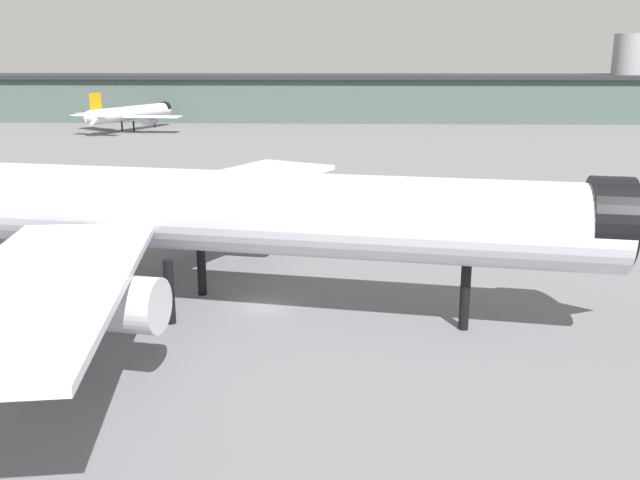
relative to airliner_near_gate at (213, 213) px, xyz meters
name	(u,v)px	position (x,y,z in m)	size (l,w,h in m)	color
ground	(262,308)	(3.66, 0.34, -8.18)	(900.00, 900.00, 0.00)	slate
airliner_near_gate	(213,213)	(0.00, 0.00, 0.00)	(66.96, 59.87, 18.56)	silver
airliner_far_taxiway	(130,113)	(-34.27, 140.51, -3.34)	(31.23, 34.87, 10.96)	white
terminal_building	(332,97)	(24.13, 172.16, -0.77)	(260.23, 58.76, 26.87)	#475651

